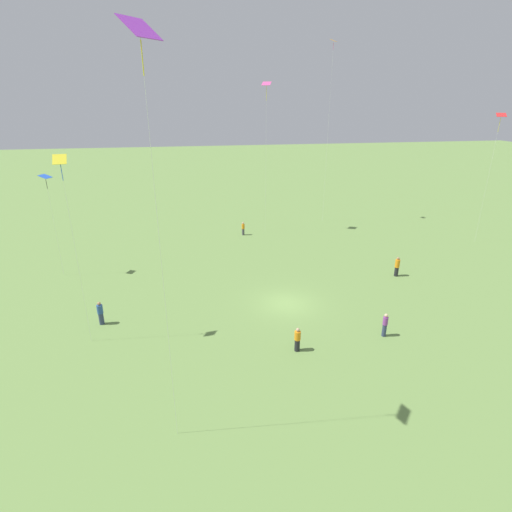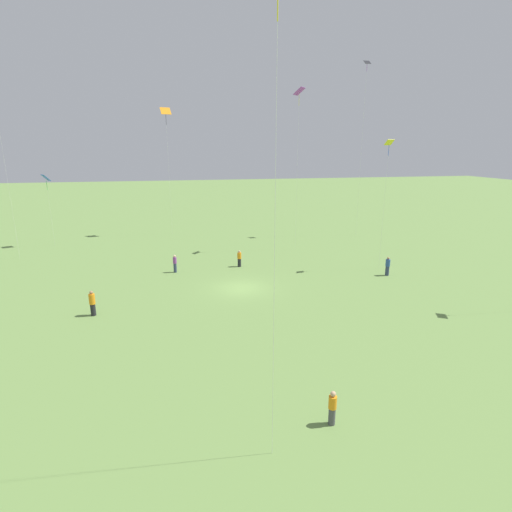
{
  "view_description": "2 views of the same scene",
  "coord_description": "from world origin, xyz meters",
  "px_view_note": "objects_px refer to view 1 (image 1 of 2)",
  "views": [
    {
      "loc": [
        27.36,
        -7.4,
        15.11
      ],
      "look_at": [
        1.35,
        -2.72,
        4.79
      ],
      "focal_mm": 28.0,
      "sensor_mm": 36.0,
      "label": 1
    },
    {
      "loc": [
        -31.58,
        5.4,
        11.51
      ],
      "look_at": [
        -1.6,
        -0.95,
        3.2
      ],
      "focal_mm": 28.0,
      "sensor_mm": 36.0,
      "label": 2
    }
  ],
  "objects_px": {
    "person_2": "(385,325)",
    "person_3": "(397,267)",
    "kite_4": "(46,180)",
    "kite_7": "(332,62)",
    "person_0": "(100,313)",
    "kite_3": "(500,121)",
    "person_4": "(297,340)",
    "kite_6": "(266,92)",
    "kite_1": "(62,172)",
    "person_1": "(243,229)",
    "kite_8": "(141,48)"
  },
  "relations": [
    {
      "from": "person_1",
      "to": "kite_4",
      "type": "xyz_separation_m",
      "value": [
        8.75,
        -18.14,
        7.97
      ]
    },
    {
      "from": "person_0",
      "to": "kite_7",
      "type": "xyz_separation_m",
      "value": [
        -22.64,
        24.51,
        18.45
      ]
    },
    {
      "from": "person_3",
      "to": "person_4",
      "type": "distance_m",
      "value": 15.64
    },
    {
      "from": "kite_4",
      "to": "kite_7",
      "type": "bearing_deg",
      "value": 3.05
    },
    {
      "from": "person_3",
      "to": "person_0",
      "type": "bearing_deg",
      "value": 154.94
    },
    {
      "from": "person_2",
      "to": "person_3",
      "type": "xyz_separation_m",
      "value": [
        -9.18,
        5.86,
        0.05
      ]
    },
    {
      "from": "kite_4",
      "to": "kite_7",
      "type": "xyz_separation_m",
      "value": [
        -12.89,
        29.55,
        10.56
      ]
    },
    {
      "from": "person_1",
      "to": "person_3",
      "type": "height_order",
      "value": "person_3"
    },
    {
      "from": "person_4",
      "to": "kite_1",
      "type": "xyz_separation_m",
      "value": [
        -3.55,
        -13.35,
        10.5
      ]
    },
    {
      "from": "person_0",
      "to": "kite_1",
      "type": "xyz_separation_m",
      "value": [
        2.14,
        -0.33,
        10.44
      ]
    },
    {
      "from": "kite_1",
      "to": "person_0",
      "type": "bearing_deg",
      "value": 119.43
    },
    {
      "from": "person_4",
      "to": "kite_8",
      "type": "bearing_deg",
      "value": -68.72
    },
    {
      "from": "person_2",
      "to": "person_3",
      "type": "relative_size",
      "value": 0.93
    },
    {
      "from": "kite_7",
      "to": "kite_4",
      "type": "bearing_deg",
      "value": -157.73
    },
    {
      "from": "kite_4",
      "to": "kite_6",
      "type": "xyz_separation_m",
      "value": [
        -9.86,
        21.07,
        7.23
      ]
    },
    {
      "from": "person_1",
      "to": "kite_3",
      "type": "xyz_separation_m",
      "value": [
        7.03,
        25.88,
        12.3
      ]
    },
    {
      "from": "person_0",
      "to": "kite_4",
      "type": "height_order",
      "value": "kite_4"
    },
    {
      "from": "person_4",
      "to": "kite_3",
      "type": "xyz_separation_m",
      "value": [
        -17.16,
        25.97,
        12.28
      ]
    },
    {
      "from": "person_4",
      "to": "kite_4",
      "type": "height_order",
      "value": "kite_4"
    },
    {
      "from": "kite_3",
      "to": "kite_6",
      "type": "distance_m",
      "value": 24.53
    },
    {
      "from": "person_1",
      "to": "person_2",
      "type": "relative_size",
      "value": 0.93
    },
    {
      "from": "person_1",
      "to": "kite_3",
      "type": "height_order",
      "value": "kite_3"
    },
    {
      "from": "person_2",
      "to": "kite_8",
      "type": "distance_m",
      "value": 22.03
    },
    {
      "from": "person_0",
      "to": "kite_1",
      "type": "height_order",
      "value": "kite_1"
    },
    {
      "from": "kite_3",
      "to": "kite_7",
      "type": "distance_m",
      "value": 19.32
    },
    {
      "from": "person_2",
      "to": "kite_1",
      "type": "relative_size",
      "value": 0.14
    },
    {
      "from": "kite_4",
      "to": "person_0",
      "type": "bearing_deg",
      "value": -83.22
    },
    {
      "from": "person_0",
      "to": "kite_3",
      "type": "relative_size",
      "value": 0.13
    },
    {
      "from": "person_1",
      "to": "kite_1",
      "type": "bearing_deg",
      "value": -145.4
    },
    {
      "from": "kite_1",
      "to": "kite_4",
      "type": "bearing_deg",
      "value": 149.85
    },
    {
      "from": "kite_6",
      "to": "person_3",
      "type": "bearing_deg",
      "value": 9.24
    },
    {
      "from": "person_4",
      "to": "kite_7",
      "type": "relative_size",
      "value": 0.08
    },
    {
      "from": "kite_8",
      "to": "person_4",
      "type": "bearing_deg",
      "value": 33.52
    },
    {
      "from": "person_1",
      "to": "person_3",
      "type": "distance_m",
      "value": 18.82
    },
    {
      "from": "kite_4",
      "to": "person_3",
      "type": "bearing_deg",
      "value": -31.11
    },
    {
      "from": "kite_6",
      "to": "kite_7",
      "type": "distance_m",
      "value": 9.6
    },
    {
      "from": "person_1",
      "to": "person_2",
      "type": "xyz_separation_m",
      "value": [
        23.58,
        6.25,
        0.07
      ]
    },
    {
      "from": "person_4",
      "to": "kite_3",
      "type": "bearing_deg",
      "value": 108.2
    },
    {
      "from": "person_2",
      "to": "kite_8",
      "type": "bearing_deg",
      "value": 61.95
    },
    {
      "from": "person_0",
      "to": "kite_1",
      "type": "bearing_deg",
      "value": 166.11
    },
    {
      "from": "person_3",
      "to": "kite_6",
      "type": "distance_m",
      "value": 23.51
    },
    {
      "from": "person_4",
      "to": "person_2",
      "type": "bearing_deg",
      "value": 80.29
    },
    {
      "from": "kite_3",
      "to": "kite_1",
      "type": "bearing_deg",
      "value": -86.44
    },
    {
      "from": "person_2",
      "to": "person_4",
      "type": "bearing_deg",
      "value": 43.35
    },
    {
      "from": "kite_1",
      "to": "kite_8",
      "type": "bearing_deg",
      "value": -19.69
    },
    {
      "from": "kite_4",
      "to": "kite_8",
      "type": "relative_size",
      "value": 0.52
    },
    {
      "from": "person_2",
      "to": "kite_3",
      "type": "bearing_deg",
      "value": -102.07
    },
    {
      "from": "person_2",
      "to": "person_4",
      "type": "xyz_separation_m",
      "value": [
        0.62,
        -6.34,
        -0.05
      ]
    },
    {
      "from": "person_4",
      "to": "kite_1",
      "type": "distance_m",
      "value": 17.35
    },
    {
      "from": "person_0",
      "to": "person_2",
      "type": "distance_m",
      "value": 20.01
    }
  ]
}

